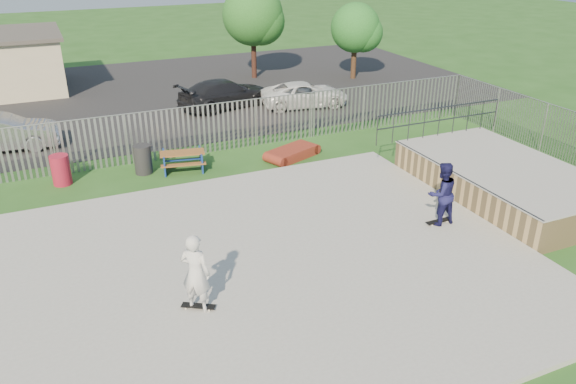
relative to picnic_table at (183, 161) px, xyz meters
name	(u,v)px	position (x,y,z in m)	size (l,w,h in m)	color
ground	(251,271)	(-0.15, -7.65, -0.35)	(120.00, 120.00, 0.00)	#24501B
concrete_slab	(251,269)	(-0.15, -7.65, -0.28)	(15.00, 12.00, 0.15)	#979792
quarter_pipe	(503,179)	(9.35, -6.61, 0.21)	(5.50, 7.05, 2.19)	tan
fence	(230,170)	(0.85, -3.07, 0.65)	(26.04, 16.02, 2.00)	gray
picnic_table	(183,161)	(0.00, 0.00, 0.00)	(1.87, 1.64, 0.69)	brown
funbox	(292,153)	(4.26, -0.57, -0.16)	(2.20, 1.67, 0.39)	maroon
trash_bin_red	(61,170)	(-4.26, 0.39, 0.19)	(0.65, 0.65, 1.08)	maroon
trash_bin_grey	(143,159)	(-1.42, 0.24, 0.19)	(0.65, 0.65, 1.09)	#242426
parking_lot	(129,97)	(-0.15, 11.35, -0.34)	(40.00, 18.00, 0.02)	black
car_silver	(1,133)	(-6.23, 4.99, 0.40)	(1.55, 4.46, 1.47)	#B6B5BB
car_dark	(225,94)	(4.04, 7.22, 0.38)	(1.99, 4.91, 1.42)	black
car_white	(305,94)	(7.83, 5.73, 0.28)	(2.04, 4.43, 1.23)	white
tree_mid	(253,15)	(7.70, 12.69, 3.37)	(3.58, 3.58, 5.53)	#3A1F17
tree_right	(355,28)	(13.16, 10.06, 2.66)	(2.90, 2.90, 4.48)	#462D1C
skateboard_a	(438,222)	(5.90, -7.66, -0.16)	(0.80, 0.21, 0.08)	black
skateboard_b	(198,307)	(-1.89, -8.85, -0.16)	(0.79, 0.59, 0.08)	black
skater_navy	(442,194)	(5.90, -7.66, 0.78)	(0.95, 0.74, 1.96)	#161544
skater_white	(196,273)	(-1.89, -8.85, 0.78)	(0.71, 0.47, 1.96)	silver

